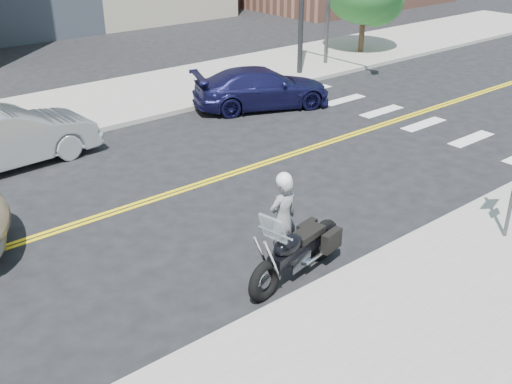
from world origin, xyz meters
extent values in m
plane|color=black|center=(0.00, 0.00, 0.00)|extent=(120.00, 120.00, 0.00)
cube|color=#9E9B91|center=(0.00, -7.50, 0.07)|extent=(60.00, 5.00, 0.15)
cube|color=#9E9B91|center=(0.00, 7.50, 0.07)|extent=(60.00, 5.00, 0.15)
imported|color=#B5B4BA|center=(0.30, -3.83, 0.85)|extent=(0.65, 0.45, 1.70)
sphere|color=white|center=(0.30, -3.83, 1.66)|extent=(0.31, 0.31, 0.31)
imported|color=#BABDC3|center=(-2.27, 4.20, 0.79)|extent=(4.89, 1.95, 1.58)
imported|color=#171745|center=(6.20, 3.83, 0.68)|extent=(5.04, 3.51, 1.36)
cylinder|color=#382619|center=(14.85, 7.04, 2.04)|extent=(0.25, 0.25, 4.08)
camera|label=1|loc=(-6.53, -11.29, 6.27)|focal=42.00mm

